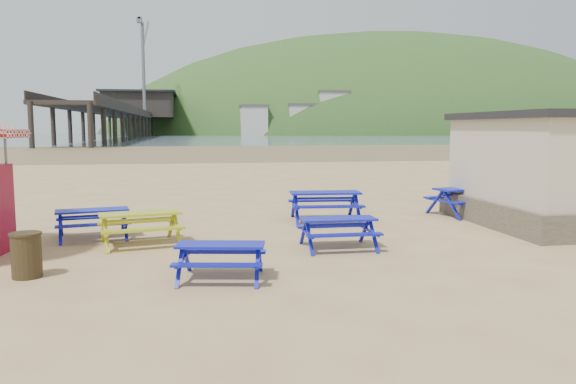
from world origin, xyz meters
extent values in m
plane|color=tan|center=(0.00, 0.00, 0.00)|extent=(400.00, 400.00, 0.00)
plane|color=olive|center=(0.00, 55.00, 0.00)|extent=(400.00, 400.00, 0.00)
plane|color=#4C5F6D|center=(0.00, 170.00, 0.01)|extent=(400.00, 400.00, 0.00)
cube|color=#00069B|center=(-3.52, 1.04, 0.69)|extent=(1.81, 0.98, 0.05)
cube|color=#00069B|center=(-3.63, 1.60, 0.43)|extent=(1.73, 0.56, 0.05)
cube|color=#00069B|center=(-3.42, 0.48, 0.43)|extent=(1.73, 0.56, 0.05)
cube|color=#00069B|center=(2.73, 2.63, 0.83)|extent=(2.09, 0.95, 0.06)
cube|color=#00069B|center=(2.79, 3.30, 0.51)|extent=(2.05, 0.44, 0.06)
cube|color=#00069B|center=(2.68, 1.95, 0.51)|extent=(2.05, 0.44, 0.06)
cube|color=#00069B|center=(7.32, 2.91, 0.83)|extent=(2.17, 1.25, 0.06)
cube|color=#00069B|center=(7.17, 3.58, 0.51)|extent=(2.05, 0.75, 0.06)
cube|color=#00069B|center=(7.48, 2.25, 0.51)|extent=(2.05, 0.75, 0.06)
cube|color=#00069B|center=(-0.61, -3.30, 0.63)|extent=(1.65, 0.88, 0.04)
cube|color=#00069B|center=(-0.52, -2.79, 0.39)|extent=(1.58, 0.50, 0.04)
cube|color=#00069B|center=(-0.71, -3.81, 0.39)|extent=(1.58, 0.50, 0.04)
cube|color=#00069B|center=(2.13, -1.15, 0.68)|extent=(1.68, 0.65, 0.05)
cube|color=#00069B|center=(2.13, -0.59, 0.42)|extent=(1.68, 0.23, 0.05)
cube|color=#00069B|center=(2.13, -1.71, 0.42)|extent=(1.68, 0.23, 0.05)
cube|color=gold|center=(-2.30, 0.03, 0.74)|extent=(1.93, 1.08, 0.05)
cube|color=gold|center=(-2.43, 0.62, 0.45)|extent=(1.83, 0.64, 0.05)
cube|color=gold|center=(-2.17, -0.56, 0.45)|extent=(1.83, 0.64, 0.05)
cylinder|color=#342813|center=(-4.09, -2.57, 0.40)|extent=(0.53, 0.53, 0.80)
cylinder|color=#342813|center=(-4.09, -2.57, 0.81)|extent=(0.56, 0.56, 0.04)
cube|color=black|center=(-18.00, 175.00, 6.00)|extent=(9.00, 220.00, 0.60)
cube|color=black|center=(-18.00, 186.00, 10.00)|extent=(22.00, 30.00, 8.00)
cube|color=black|center=(-18.00, 186.00, 14.30)|extent=(24.00, 32.00, 0.60)
cylinder|color=slate|center=(-15.00, 164.00, 20.00)|extent=(1.00, 1.00, 28.00)
cube|color=slate|center=(-15.00, 178.00, 33.00)|extent=(0.60, 25.63, 12.38)
ellipsoid|color=#2D4C1E|center=(90.00, 230.00, -10.00)|extent=(264.00, 144.00, 108.00)
camera|label=1|loc=(-1.09, -13.22, 2.72)|focal=35.00mm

